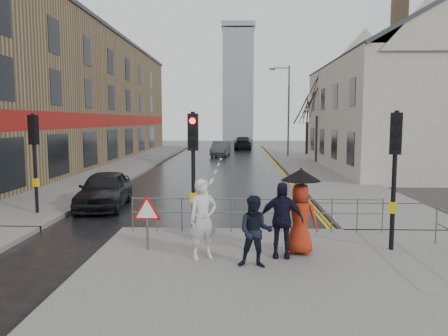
# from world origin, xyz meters

# --- Properties ---
(ground) EXTENTS (120.00, 120.00, 0.00)m
(ground) POSITION_xyz_m (0.00, 0.00, 0.00)
(ground) COLOR black
(ground) RESTS_ON ground
(near_pavement) EXTENTS (10.00, 9.00, 0.14)m
(near_pavement) POSITION_xyz_m (3.00, -3.50, 0.07)
(near_pavement) COLOR #605E5B
(near_pavement) RESTS_ON ground
(left_pavement) EXTENTS (4.00, 44.00, 0.14)m
(left_pavement) POSITION_xyz_m (-6.50, 23.00, 0.07)
(left_pavement) COLOR #605E5B
(left_pavement) RESTS_ON ground
(right_pavement) EXTENTS (4.00, 40.00, 0.14)m
(right_pavement) POSITION_xyz_m (6.50, 25.00, 0.07)
(right_pavement) COLOR #605E5B
(right_pavement) RESTS_ON ground
(pavement_bridge_right) EXTENTS (4.00, 4.20, 0.14)m
(pavement_bridge_right) POSITION_xyz_m (6.50, 3.00, 0.07)
(pavement_bridge_right) COLOR #605E5B
(pavement_bridge_right) RESTS_ON ground
(building_left_terrace) EXTENTS (8.00, 42.00, 10.00)m
(building_left_terrace) POSITION_xyz_m (-12.00, 22.00, 5.00)
(building_left_terrace) COLOR olive
(building_left_terrace) RESTS_ON ground
(building_right_cream) EXTENTS (9.00, 16.40, 10.10)m
(building_right_cream) POSITION_xyz_m (12.00, 18.00, 4.78)
(building_right_cream) COLOR beige
(building_right_cream) RESTS_ON ground
(church_tower) EXTENTS (5.00, 5.00, 18.00)m
(church_tower) POSITION_xyz_m (1.50, 62.00, 9.00)
(church_tower) COLOR #909398
(church_tower) RESTS_ON ground
(traffic_signal_near_left) EXTENTS (0.28, 0.27, 3.40)m
(traffic_signal_near_left) POSITION_xyz_m (0.20, 0.20, 2.46)
(traffic_signal_near_left) COLOR black
(traffic_signal_near_left) RESTS_ON near_pavement
(traffic_signal_near_right) EXTENTS (0.34, 0.33, 3.40)m
(traffic_signal_near_right) POSITION_xyz_m (5.20, -1.00, 2.46)
(traffic_signal_near_right) COLOR black
(traffic_signal_near_right) RESTS_ON near_pavement
(traffic_signal_far_left) EXTENTS (0.34, 0.33, 3.40)m
(traffic_signal_far_left) POSITION_xyz_m (-5.50, 3.00, 2.46)
(traffic_signal_far_left) COLOR black
(traffic_signal_far_left) RESTS_ON left_pavement
(guard_railing_front) EXTENTS (7.14, 0.04, 1.00)m
(guard_railing_front) POSITION_xyz_m (1.95, 0.60, 0.86)
(guard_railing_front) COLOR #595B5E
(guard_railing_front) RESTS_ON near_pavement
(warning_sign) EXTENTS (0.80, 0.07, 1.35)m
(warning_sign) POSITION_xyz_m (-0.80, -1.21, 1.04)
(warning_sign) COLOR #595B5E
(warning_sign) RESTS_ON near_pavement
(street_lamp) EXTENTS (1.83, 0.25, 8.00)m
(street_lamp) POSITION_xyz_m (5.82, 28.00, 4.71)
(street_lamp) COLOR #595B5E
(street_lamp) RESTS_ON right_pavement
(tree_near) EXTENTS (2.40, 2.40, 6.58)m
(tree_near) POSITION_xyz_m (7.50, 22.00, 5.14)
(tree_near) COLOR black
(tree_near) RESTS_ON right_pavement
(tree_far) EXTENTS (2.40, 2.40, 5.64)m
(tree_far) POSITION_xyz_m (8.00, 30.00, 4.42)
(tree_far) COLOR black
(tree_far) RESTS_ON right_pavement
(pedestrian_a) EXTENTS (0.80, 0.69, 1.84)m
(pedestrian_a) POSITION_xyz_m (0.62, -1.84, 1.06)
(pedestrian_a) COLOR silver
(pedestrian_a) RESTS_ON near_pavement
(pedestrian_b) EXTENTS (0.81, 0.66, 1.57)m
(pedestrian_b) POSITION_xyz_m (1.79, -2.40, 0.92)
(pedestrian_b) COLOR black
(pedestrian_b) RESTS_ON near_pavement
(pedestrian_with_umbrella) EXTENTS (0.96, 0.96, 2.04)m
(pedestrian_with_umbrella) POSITION_xyz_m (2.89, -1.42, 1.25)
(pedestrian_with_umbrella) COLOR #A52913
(pedestrian_with_umbrella) RESTS_ON near_pavement
(pedestrian_d) EXTENTS (1.06, 0.52, 1.76)m
(pedestrian_d) POSITION_xyz_m (2.41, -1.67, 1.02)
(pedestrian_d) COLOR black
(pedestrian_d) RESTS_ON near_pavement
(car_parked) EXTENTS (1.94, 4.19, 1.39)m
(car_parked) POSITION_xyz_m (-3.63, 4.61, 0.69)
(car_parked) COLOR black
(car_parked) RESTS_ON ground
(car_mid) EXTENTS (1.84, 4.29, 1.38)m
(car_mid) POSITION_xyz_m (-0.15, 29.14, 0.69)
(car_mid) COLOR #4E5153
(car_mid) RESTS_ON ground
(car_far) EXTENTS (2.12, 5.03, 1.45)m
(car_far) POSITION_xyz_m (2.06, 38.80, 0.72)
(car_far) COLOR black
(car_far) RESTS_ON ground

